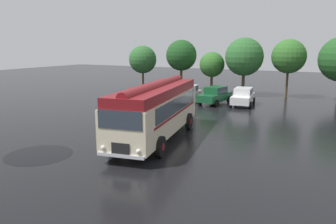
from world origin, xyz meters
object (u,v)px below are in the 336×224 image
vintage_bus (156,108)px  car_near_left (187,94)px  car_mid_left (215,95)px  car_mid_right (243,97)px

vintage_bus → car_near_left: 13.72m
vintage_bus → car_mid_left: 13.52m
car_near_left → car_mid_right: bearing=6.5°
car_near_left → car_mid_right: same height
car_near_left → car_mid_left: size_ratio=0.97×
vintage_bus → car_near_left: vintage_bus is taller
car_near_left → vintage_bus: bearing=-73.6°
vintage_bus → car_mid_left: vintage_bus is taller
vintage_bus → car_near_left: (-3.85, 13.12, -1.05)m
vintage_bus → car_mid_right: (1.63, 13.75, -1.05)m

